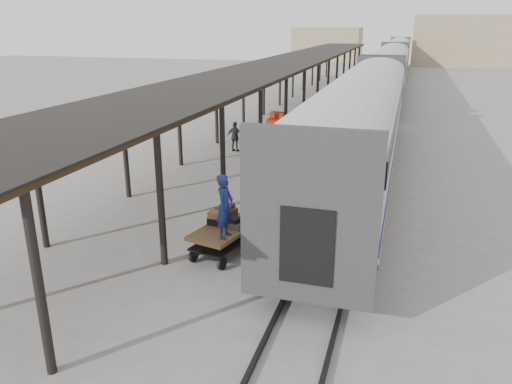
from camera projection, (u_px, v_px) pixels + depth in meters
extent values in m
plane|color=slate|center=(231.00, 242.00, 16.03)|extent=(160.00, 160.00, 0.00)
cube|color=silver|center=(361.00, 123.00, 21.58)|extent=(3.00, 24.00, 2.90)
cube|color=#28282B|center=(309.00, 222.00, 10.79)|extent=(3.04, 0.22, 3.50)
cube|color=black|center=(327.00, 100.00, 21.71)|extent=(0.04, 22.08, 0.65)
cube|color=black|center=(359.00, 160.00, 22.13)|extent=(2.55, 23.04, 0.50)
cube|color=silver|center=(389.00, 71.00, 45.17)|extent=(3.00, 24.00, 2.90)
cube|color=#28282B|center=(381.00, 86.00, 34.37)|extent=(3.04, 0.22, 3.50)
cube|color=black|center=(372.00, 60.00, 45.29)|extent=(0.04, 22.08, 0.65)
cube|color=black|center=(387.00, 90.00, 45.71)|extent=(2.55, 23.04, 0.50)
cube|color=silver|center=(397.00, 55.00, 68.76)|extent=(3.00, 24.00, 2.90)
cube|color=#28282B|center=(394.00, 60.00, 57.96)|extent=(3.04, 0.22, 3.50)
cube|color=black|center=(387.00, 48.00, 68.88)|extent=(0.04, 22.08, 0.65)
cube|color=black|center=(396.00, 67.00, 69.30)|extent=(2.55, 23.04, 0.50)
cube|color=black|center=(288.00, 189.00, 14.36)|extent=(0.50, 1.70, 2.00)
imported|color=silver|center=(288.00, 193.00, 14.40)|extent=(0.72, 0.89, 1.72)
cube|color=brown|center=(273.00, 213.00, 14.57)|extent=(0.57, 0.25, 0.42)
cube|color=#422B19|center=(294.00, 61.00, 37.45)|extent=(4.60, 64.00, 0.18)
cube|color=black|center=(294.00, 59.00, 37.41)|extent=(4.90, 64.30, 0.06)
cylinder|color=black|center=(267.00, 87.00, 38.65)|extent=(0.20, 0.20, 4.00)
cylinder|color=black|center=(329.00, 60.00, 66.77)|extent=(0.20, 0.20, 4.00)
cylinder|color=black|center=(38.00, 284.00, 9.41)|extent=(0.20, 0.20, 4.00)
cylinder|color=black|center=(320.00, 89.00, 37.53)|extent=(0.20, 0.20, 4.00)
cylinder|color=black|center=(360.00, 61.00, 65.65)|extent=(0.20, 0.20, 4.00)
cube|color=black|center=(378.00, 99.00, 46.18)|extent=(0.10, 150.00, 0.12)
cube|color=black|center=(394.00, 99.00, 45.79)|extent=(0.10, 150.00, 0.12)
cube|color=tan|center=(470.00, 41.00, 81.69)|extent=(18.00, 10.00, 8.00)
cube|color=tan|center=(327.00, 44.00, 92.18)|extent=(12.00, 8.00, 6.00)
cube|color=brown|center=(225.00, 229.00, 14.99)|extent=(1.76, 2.62, 0.12)
cube|color=black|center=(225.00, 240.00, 15.10)|extent=(1.64, 2.50, 0.06)
cylinder|color=black|center=(194.00, 256.00, 14.64)|extent=(0.17, 0.41, 0.40)
cylinder|color=black|center=(222.00, 263.00, 14.17)|extent=(0.17, 0.41, 0.40)
cylinder|color=black|center=(229.00, 233.00, 16.20)|extent=(0.17, 0.41, 0.40)
cylinder|color=black|center=(255.00, 240.00, 15.73)|extent=(0.17, 0.41, 0.40)
cube|color=#38383B|center=(230.00, 217.00, 15.52)|extent=(0.60, 0.43, 0.20)
cube|color=brown|center=(245.00, 218.00, 15.44)|extent=(0.57, 0.47, 0.18)
cube|color=black|center=(218.00, 221.00, 15.16)|extent=(0.60, 0.46, 0.22)
cube|color=#40482B|center=(235.00, 225.00, 14.90)|extent=(0.64, 0.55, 0.20)
cube|color=#4C381E|center=(226.00, 211.00, 15.36)|extent=(0.71, 0.62, 0.21)
cube|color=brown|center=(217.00, 215.00, 15.04)|extent=(0.48, 0.35, 0.19)
cube|color=#38383B|center=(227.00, 206.00, 15.30)|extent=(0.44, 0.33, 0.14)
cube|color=black|center=(233.00, 220.00, 14.85)|extent=(0.49, 0.43, 0.15)
cube|color=maroon|center=(276.00, 126.00, 31.41)|extent=(1.01, 1.58, 0.92)
cube|color=maroon|center=(277.00, 115.00, 31.59)|extent=(0.90, 0.66, 0.36)
cylinder|color=black|center=(267.00, 133.00, 31.10)|extent=(0.14, 0.37, 0.37)
cylinder|color=black|center=(280.00, 134.00, 30.92)|extent=(0.14, 0.37, 0.37)
cylinder|color=black|center=(271.00, 130.00, 32.14)|extent=(0.14, 0.37, 0.37)
cylinder|color=black|center=(284.00, 130.00, 31.96)|extent=(0.14, 0.37, 0.37)
imported|color=navy|center=(225.00, 206.00, 14.02)|extent=(0.47, 0.69, 1.86)
imported|color=black|center=(235.00, 137.00, 27.15)|extent=(0.98, 0.45, 1.63)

